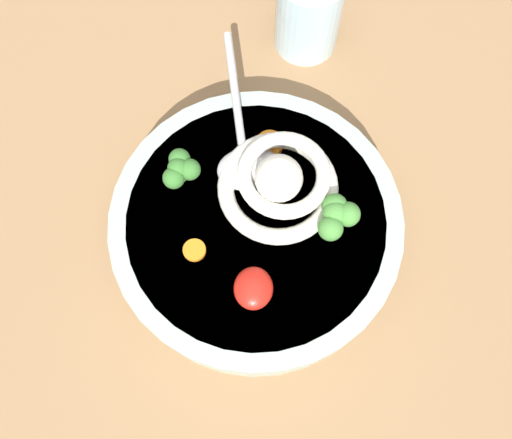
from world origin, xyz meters
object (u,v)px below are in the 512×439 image
object	(u,v)px
soup_spoon	(248,155)
drinking_glass	(309,12)
noodle_pile	(280,182)
soup_bowl	(256,229)

from	to	relation	value
soup_spoon	drinking_glass	world-z (taller)	drinking_glass
noodle_pile	soup_spoon	bearing A→B (deg)	46.15
soup_spoon	drinking_glass	distance (cm)	19.14
soup_bowl	noodle_pile	world-z (taller)	noodle_pile
noodle_pile	soup_bowl	bearing A→B (deg)	147.16
soup_bowl	drinking_glass	bearing A→B (deg)	-11.22
soup_spoon	soup_bowl	bearing A→B (deg)	180.00
soup_bowl	soup_spoon	xyz separation A→B (cm)	(6.02, 0.99, 3.64)
noodle_pile	drinking_glass	world-z (taller)	noodle_pile
noodle_pile	soup_spoon	distance (cm)	4.23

